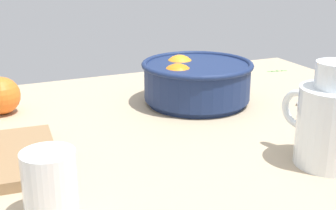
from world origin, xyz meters
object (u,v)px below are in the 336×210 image
(fruit_bowl, at_px, (196,80))
(spoon, at_px, (316,101))
(juice_pitcher, at_px, (331,126))
(loose_orange_0, at_px, (1,96))
(juice_glass, at_px, (51,190))

(fruit_bowl, distance_m, spoon, 0.28)
(juice_pitcher, height_order, loose_orange_0, juice_pitcher)
(spoon, bearing_deg, juice_glass, -159.07)
(juice_glass, height_order, spoon, juice_glass)
(juice_pitcher, xyz_separation_m, spoon, (0.20, 0.27, -0.06))
(juice_pitcher, relative_size, loose_orange_0, 2.23)
(fruit_bowl, relative_size, juice_glass, 2.72)
(juice_pitcher, bearing_deg, spoon, 52.52)
(fruit_bowl, height_order, juice_glass, fruit_bowl)
(fruit_bowl, bearing_deg, spoon, -23.23)
(juice_pitcher, height_order, juice_glass, juice_pitcher)
(loose_orange_0, bearing_deg, juice_pitcher, -45.61)
(fruit_bowl, height_order, juice_pitcher, juice_pitcher)
(juice_pitcher, xyz_separation_m, juice_glass, (-0.44, 0.02, -0.03))
(juice_glass, xyz_separation_m, loose_orange_0, (-0.02, 0.46, 0.00))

